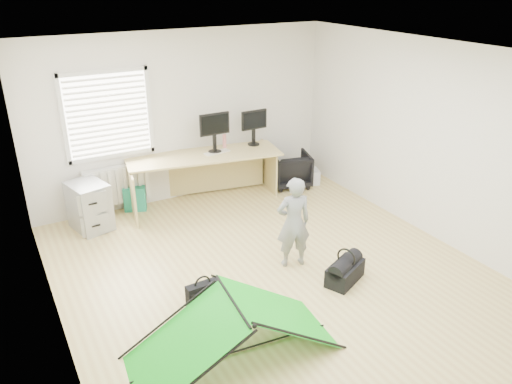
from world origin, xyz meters
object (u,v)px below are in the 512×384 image
office_chair (291,170)px  duffel_bag (345,273)px  person (294,223)px  desk (205,179)px  storage_crate (306,177)px  monitor_left (214,138)px  laptop_bag (203,294)px  monitor_right (254,132)px  thermos (224,141)px  kite (233,327)px  filing_cabinet (89,206)px

office_chair → duffel_bag: bearing=86.9°
office_chair → person: size_ratio=0.54×
desk → storage_crate: 1.91m
desk → monitor_left: (0.20, 0.01, 0.65)m
laptop_bag → monitor_right: bearing=48.8°
thermos → office_chair: bearing=-12.0°
thermos → kite: bearing=-115.0°
office_chair → person: person is taller
office_chair → kite: (-2.81, -3.31, 0.02)m
office_chair → storage_crate: 0.34m
office_chair → monitor_left: bearing=13.1°
filing_cabinet → office_chair: filing_cabinet is taller
monitor_right → office_chair: size_ratio=0.70×
kite → laptop_bag: 0.89m
filing_cabinet → storage_crate: filing_cabinet is taller
thermos → kite: 3.97m
monitor_left → thermos: size_ratio=2.23×
laptop_bag → monitor_left: bearing=59.7°
laptop_bag → duffel_bag: size_ratio=0.71×
filing_cabinet → kite: filing_cabinet is taller
desk → storage_crate: desk is taller
desk → monitor_right: (0.92, 0.05, 0.63)m
kite → storage_crate: (3.10, 3.26, -0.19)m
monitor_right → thermos: bearing=165.7°
office_chair → laptop_bag: size_ratio=1.68×
office_chair → thermos: bearing=5.1°
office_chair → laptop_bag: (-2.75, -2.44, -0.15)m
monitor_right → person: bearing=-108.4°
filing_cabinet → thermos: bearing=-10.2°
desk → laptop_bag: 2.79m
person → laptop_bag: person is taller
kite → monitor_left: bearing=73.4°
monitor_right → laptop_bag: size_ratio=1.17×
filing_cabinet → storage_crate: size_ratio=1.58×
desk → kite: 3.61m
thermos → office_chair: 1.34m
kite → laptop_bag: kite is taller
thermos → duffel_bag: thermos is taller
duffel_bag → kite: bearing=170.2°
office_chair → storage_crate: (0.29, -0.05, -0.17)m
filing_cabinet → kite: 3.45m
storage_crate → filing_cabinet: bearing=177.9°
filing_cabinet → monitor_left: (2.04, 0.01, 0.71)m
filing_cabinet → person: 3.08m
monitor_right → monitor_left: bearing=-178.5°
duffel_bag → thermos: bearing=67.4°
duffel_bag → laptop_bag: bearing=142.2°
storage_crate → duffel_bag: size_ratio=0.83×
desk → storage_crate: size_ratio=5.38×
person → laptop_bag: (-1.36, -0.24, -0.46)m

